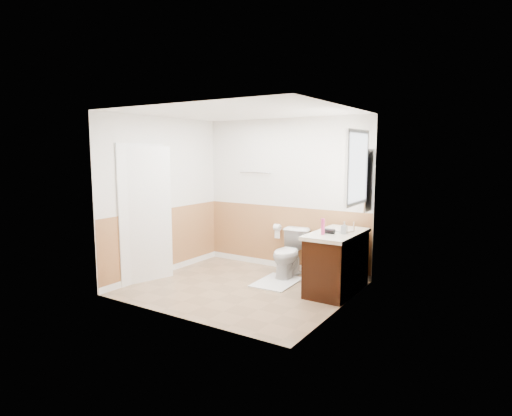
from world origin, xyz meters
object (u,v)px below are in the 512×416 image
Objects in this scene: toilet at (289,253)px; soap_dispenser at (344,228)px; bath_mat at (277,282)px; lotion_bottle at (323,227)px; vanity_cabinet at (337,264)px.

toilet is 1.22m from soap_dispenser.
toilet is at bearing 90.00° from bath_mat.
bath_mat is at bearing 167.63° from lotion_bottle.
lotion_bottle is at bearing -12.37° from bath_mat.
toilet is 4.38× the size of soap_dispenser.
lotion_bottle is 1.29× the size of soap_dispenser.
bath_mat is (0.00, -0.38, -0.36)m from toilet.
soap_dispenser reaches higher than bath_mat.
lotion_bottle is at bearing -37.46° from toilet.
vanity_cabinet reaches higher than toilet.
vanity_cabinet is (0.90, 0.10, 0.39)m from bath_mat.
vanity_cabinet is (0.90, -0.28, 0.03)m from toilet.
toilet is 1.14m from lotion_bottle.
toilet is 3.38× the size of lotion_bottle.
lotion_bottle is (-0.10, -0.28, 0.56)m from vanity_cabinet.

